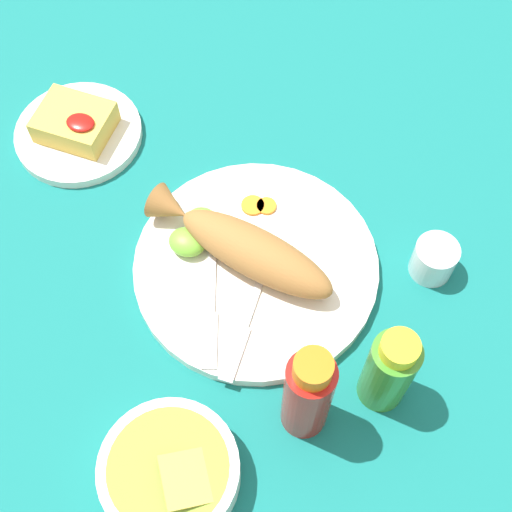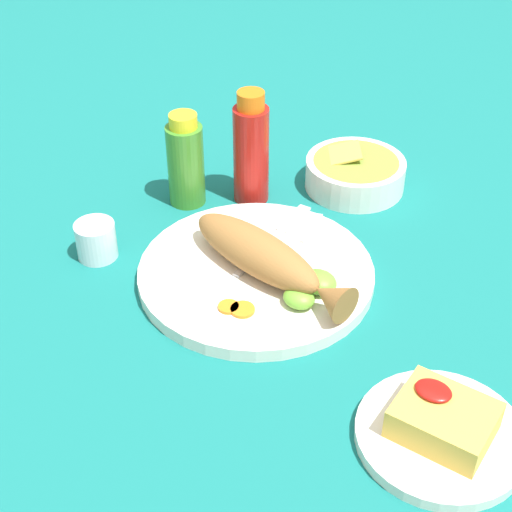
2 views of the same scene
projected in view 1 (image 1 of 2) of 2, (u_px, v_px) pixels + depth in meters
ground_plane at (256, 270)px, 0.90m from camera, size 4.00×4.00×0.00m
main_plate at (256, 267)px, 0.89m from camera, size 0.31×0.31×0.02m
fried_fish at (244, 247)px, 0.87m from camera, size 0.26×0.10×0.05m
fork_near at (246, 320)px, 0.85m from camera, size 0.02×0.19×0.00m
fork_far at (211, 306)px, 0.86m from camera, size 0.08×0.18×0.00m
carrot_slice_near at (253, 205)px, 0.92m from camera, size 0.03×0.03×0.00m
carrot_slice_mid at (266, 206)px, 0.92m from camera, size 0.03×0.03×0.00m
lime_wedge_main at (203, 219)px, 0.90m from camera, size 0.04×0.03×0.02m
lime_wedge_side at (187, 242)px, 0.89m from camera, size 0.05×0.04×0.03m
hot_sauce_bottle_red at (308, 394)px, 0.74m from camera, size 0.05×0.05×0.17m
hot_sauce_bottle_green at (389, 370)px, 0.77m from camera, size 0.05×0.05×0.14m
salt_cup at (433, 261)px, 0.88m from camera, size 0.05×0.05×0.05m
side_plate_fries at (79, 134)px, 1.00m from camera, size 0.18×0.18×0.01m
fries_pile at (75, 122)px, 0.97m from camera, size 0.10×0.08×0.04m
guacamole_bowl at (173, 473)px, 0.76m from camera, size 0.15×0.15×0.06m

